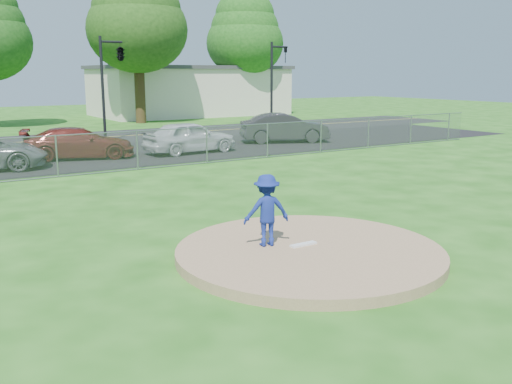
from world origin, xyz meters
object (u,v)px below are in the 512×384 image
at_px(commercial_building, 189,90).
at_px(traffic_signal_center, 119,55).
at_px(tree_far_right, 245,33).
at_px(pitcher, 267,210).
at_px(parked_car_pearl, 190,137).
at_px(parked_car_darkred, 79,143).
at_px(tree_right, 137,17).
at_px(parked_car_charcoal, 285,128).
at_px(traffic_signal_right, 275,78).

height_order(commercial_building, traffic_signal_center, traffic_signal_center).
distance_m(tree_far_right, pitcher, 40.56).
bearing_deg(parked_car_pearl, commercial_building, -29.70).
bearing_deg(commercial_building, parked_car_darkred, -126.34).
height_order(tree_right, traffic_signal_center, tree_right).
bearing_deg(parked_car_charcoal, commercial_building, 9.93).
distance_m(pitcher, parked_car_darkred, 15.58).
xyz_separation_m(commercial_building, traffic_signal_center, (-12.03, -16.00, 2.45)).
height_order(pitcher, parked_car_pearl, pitcher).
xyz_separation_m(tree_right, traffic_signal_right, (5.24, -10.00, -4.29)).
relative_size(traffic_signal_center, traffic_signal_right, 1.00).
distance_m(parked_car_darkred, parked_car_charcoal, 11.03).
xyz_separation_m(traffic_signal_center, parked_car_darkred, (-4.01, -5.81, -3.92)).
height_order(parked_car_darkred, parked_car_pearl, parked_car_pearl).
distance_m(tree_far_right, traffic_signal_right, 14.69).
bearing_deg(traffic_signal_center, traffic_signal_right, 0.00).
bearing_deg(commercial_building, tree_far_right, -36.87).
height_order(tree_right, parked_car_darkred, tree_right).
xyz_separation_m(tree_far_right, parked_car_pearl, (-15.17, -19.76, -6.31)).
height_order(tree_far_right, parked_car_darkred, tree_far_right).
distance_m(traffic_signal_center, pitcher, 22.17).
bearing_deg(parked_car_charcoal, pitcher, 166.39).
height_order(tree_right, tree_far_right, tree_right).
height_order(traffic_signal_center, parked_car_darkred, traffic_signal_center).
relative_size(traffic_signal_right, parked_car_darkred, 1.20).
bearing_deg(traffic_signal_right, tree_right, 117.64).
xyz_separation_m(tree_right, pitcher, (-9.63, -31.38, -6.72)).
relative_size(commercial_building, parked_car_darkred, 3.52).
bearing_deg(tree_far_right, traffic_signal_center, -140.96).
bearing_deg(traffic_signal_center, parked_car_charcoal, -39.15).
height_order(tree_right, pitcher, tree_right).
bearing_deg(parked_car_pearl, tree_far_right, -41.07).
relative_size(tree_right, traffic_signal_right, 2.08).
bearing_deg(parked_car_darkred, tree_right, -13.58).
height_order(parked_car_pearl, parked_car_charcoal, parked_car_charcoal).
bearing_deg(traffic_signal_right, parked_car_charcoal, -119.66).
distance_m(tree_right, parked_car_charcoal, 17.26).
relative_size(tree_right, tree_far_right, 1.08).
distance_m(tree_right, parked_car_pearl, 18.60).
relative_size(tree_right, parked_car_charcoal, 2.48).
relative_size(commercial_building, parked_car_charcoal, 3.49).
bearing_deg(traffic_signal_center, pitcher, -102.14).
bearing_deg(parked_car_darkred, parked_car_charcoal, -73.29).
bearing_deg(parked_car_darkred, pitcher, -165.96).
distance_m(tree_far_right, parked_car_darkred, 28.22).
height_order(commercial_building, tree_far_right, tree_far_right).
relative_size(tree_far_right, parked_car_darkred, 2.30).
height_order(tree_right, parked_car_charcoal, tree_right).
distance_m(tree_right, traffic_signal_right, 12.08).
bearing_deg(pitcher, tree_right, -91.30).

